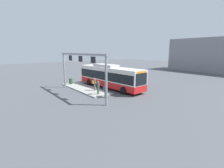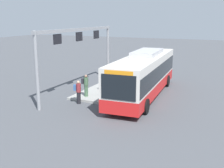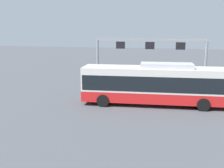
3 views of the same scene
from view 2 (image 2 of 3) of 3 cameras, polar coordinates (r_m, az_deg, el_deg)
The scene contains 8 objects.
ground_plane at distance 22.11m, azimuth 6.42°, elevation -2.37°, with size 120.00×120.00×0.00m, color #4C4F54.
platform_curb at distance 24.69m, azimuth -0.02°, elevation -0.41°, with size 10.00×2.80×0.16m, color #9E9E99.
bus_main at distance 21.70m, azimuth 6.55°, elevation 2.25°, with size 11.95×3.29×3.46m.
person_boarding at distance 19.89m, azimuth -6.92°, elevation -1.52°, with size 0.52×0.61×1.67m.
person_waiting_near at distance 21.08m, azimuth -5.39°, elevation -0.18°, with size 0.46×0.59×1.67m.
person_waiting_mid at distance 22.41m, azimuth -1.34°, elevation 0.70°, with size 0.38×0.55×1.67m.
platform_sign_gantry at distance 22.70m, azimuth -6.67°, elevation 7.91°, with size 11.03×0.24×5.20m.
trash_bin at distance 28.27m, azimuth 2.81°, elevation 2.46°, with size 0.52×0.52×0.90m, color #2D5133.
Camera 2 is at (20.24, 6.56, 6.01)m, focal length 44.84 mm.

